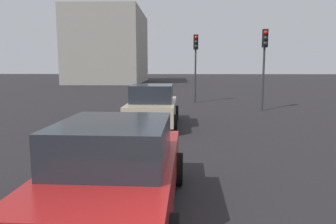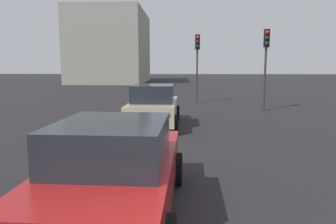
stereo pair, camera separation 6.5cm
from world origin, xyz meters
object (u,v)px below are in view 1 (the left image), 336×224
car_beige_right_lead (153,106)px  traffic_light_near_left (264,53)px  traffic_light_near_right (196,54)px  car_red_right_second (117,170)px

car_beige_right_lead → traffic_light_near_left: 7.24m
car_beige_right_lead → traffic_light_near_right: size_ratio=0.97×
car_beige_right_lead → traffic_light_near_right: bearing=-13.9°
car_beige_right_lead → car_red_right_second: car_beige_right_lead is taller
car_beige_right_lead → traffic_light_near_left: bearing=-50.1°
car_beige_right_lead → car_red_right_second: bearing=-178.9°
traffic_light_near_right → traffic_light_near_left: bearing=39.9°
car_red_right_second → car_beige_right_lead: bearing=2.1°
traffic_light_near_left → car_red_right_second: bearing=-17.8°
car_red_right_second → traffic_light_near_left: size_ratio=1.05×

